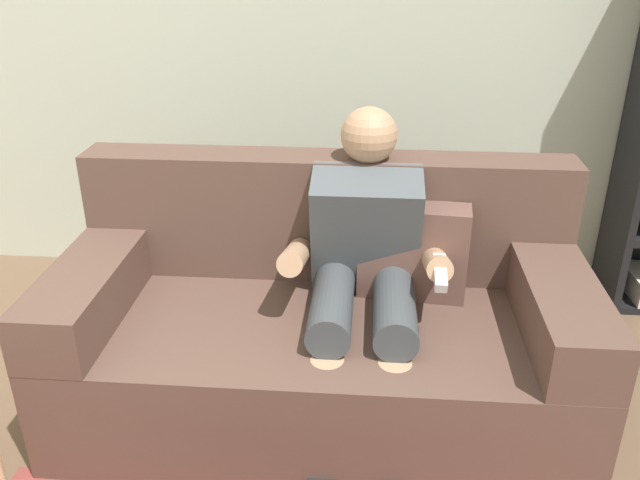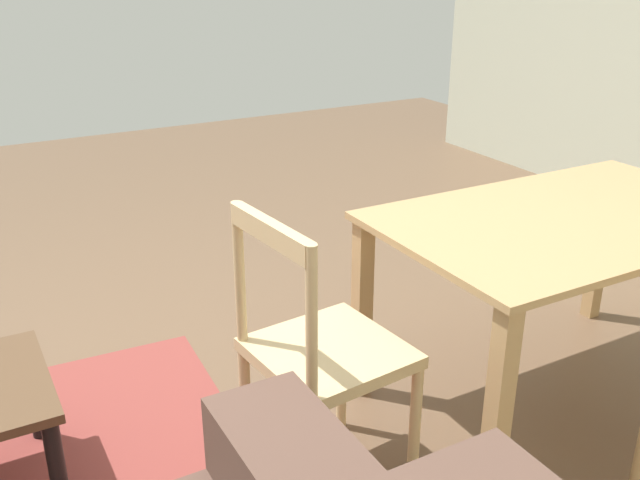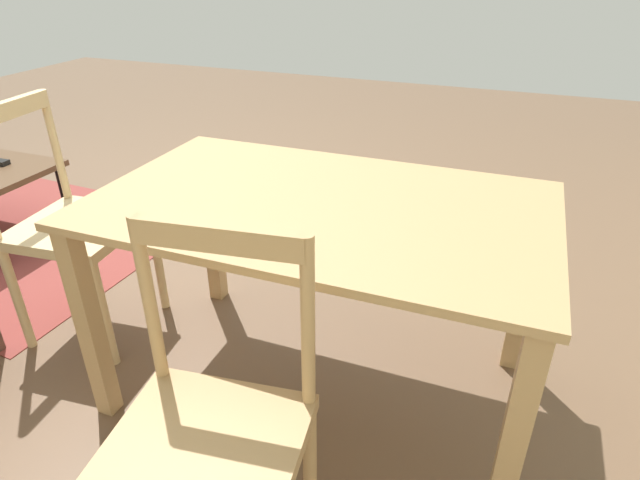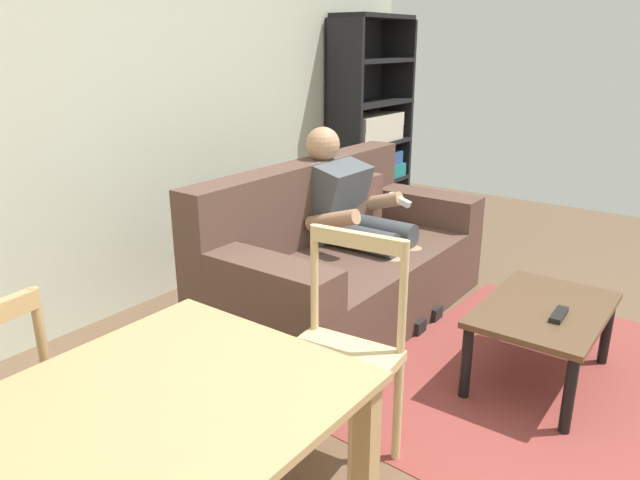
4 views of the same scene
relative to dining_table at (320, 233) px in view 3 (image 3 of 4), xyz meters
name	(u,v)px [view 3 (image 3 of 4)]	position (x,y,z in m)	size (l,w,h in m)	color
ground_plane	(149,243)	(1.24, -0.66, -0.62)	(8.76, 8.76, 0.00)	brown
dining_table	(320,233)	(0.00, 0.00, 0.00)	(1.37, 0.83, 0.73)	tan
dining_chair_near_wall	(207,441)	(0.00, 0.69, -0.18)	(0.47, 0.47, 0.90)	tan
dining_chair_facing_couch	(72,226)	(1.01, 0.00, -0.16)	(0.46, 0.46, 0.93)	#D1B27F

